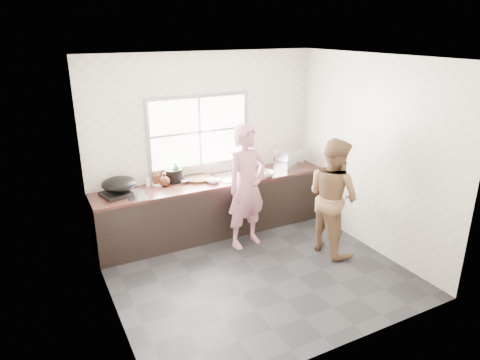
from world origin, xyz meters
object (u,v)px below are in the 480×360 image
woman (247,191)px  dish_rack (289,159)px  bottle_green (176,170)px  bowl_mince (213,181)px  burner (116,194)px  cutting_board (198,178)px  bowl_crabs (266,174)px  wok (119,184)px  pot_lid_left (139,198)px  bowl_held (239,178)px  bottle_brown_short (165,180)px  plate_food (160,183)px  black_pot (173,175)px  glass_jar (148,183)px  bottle_brown_tall (156,178)px  person_side (333,196)px  pot_lid_right (136,192)px

woman → dish_rack: bearing=15.3°
bottle_green → bowl_mince: bearing=-34.7°
burner → cutting_board: bearing=4.9°
bowl_crabs → wok: 2.17m
pot_lid_left → bowl_mince: bearing=5.1°
bowl_held → bottle_brown_short: (-1.07, 0.26, 0.06)m
plate_food → bottle_green: size_ratio=0.75×
bottle_brown_short → pot_lid_left: bearing=-147.9°
black_pot → bowl_held: bearing=-23.5°
cutting_board → glass_jar: glass_jar is taller
bottle_brown_tall → bottle_brown_short: bearing=-56.7°
bowl_held → wok: (-1.71, 0.24, 0.12)m
person_side → dish_rack: person_side is taller
burner → bowl_mince: bearing=-4.9°
bottle_brown_tall → pot_lid_left: size_ratio=0.80×
pot_lid_right → bowl_held: bearing=-7.7°
person_side → plate_food: bearing=47.8°
glass_jar → bottle_green: bearing=0.0°
person_side → glass_jar: (-2.16, 1.49, 0.08)m
woman → wok: 1.76m
glass_jar → black_pot: bearing=-0.2°
black_pot → pot_lid_left: 0.76m
bottle_brown_tall → bottle_brown_short: (0.08, -0.13, -0.01)m
black_pot → wok: size_ratio=0.58×
bottle_green → glass_jar: (-0.42, 0.00, -0.12)m
woman → burner: bearing=149.9°
bottle_green → dish_rack: 1.84m
cutting_board → wok: (-1.17, -0.05, 0.13)m
cutting_board → bowl_crabs: size_ratio=1.99×
burner → dish_rack: 2.74m
cutting_board → pot_lid_left: (-0.98, -0.32, -0.01)m
bowl_crabs → black_pot: (-1.33, 0.44, 0.06)m
glass_jar → bottle_brown_short: bearing=-31.0°
bowl_crabs → plate_food: bearing=164.7°
pot_lid_right → bowl_crabs: bearing=-7.4°
bowl_crabs → glass_jar: 1.77m
cutting_board → bowl_held: (0.55, -0.30, 0.01)m
bowl_crabs → dish_rack: (0.52, 0.17, 0.12)m
plate_food → bottle_green: (0.25, 0.02, 0.16)m
pot_lid_left → glass_jar: bearing=59.1°
bottle_green → wok: bearing=-170.3°
bottle_brown_short → dish_rack: 2.03m
woman → bowl_held: 0.41m
plate_food → dish_rack: dish_rack is taller
woman → bottle_brown_short: bearing=135.2°
wok → pot_lid_left: wok is taller
woman → bottle_brown_short: size_ratio=8.95×
bowl_held → bottle_brown_tall: bottle_brown_tall is taller
person_side → bottle_brown_tall: bearing=48.1°
cutting_board → glass_jar: bearing=172.8°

